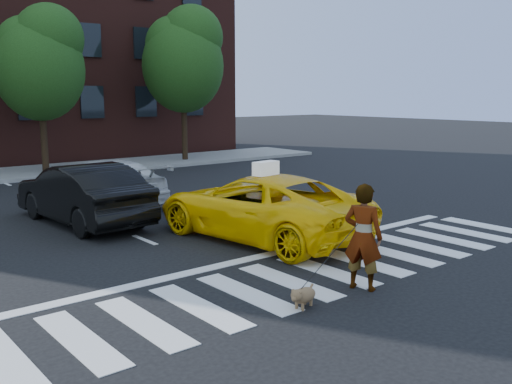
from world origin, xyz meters
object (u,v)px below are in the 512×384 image
Objects in this scene: taxi at (260,206)px; woman at (363,237)px; black_sedan at (83,194)px; tree_mid at (40,59)px; white_suv at (106,182)px; tree_right at (184,55)px; dog at (302,296)px.

taxi is 4.08m from woman.
black_sedan reaches higher than taxi.
woman is (-0.80, -18.10, -3.90)m from tree_mid.
black_sedan is 2.67m from white_suv.
tree_mid reaches higher than woman.
woman is at bearing -113.31° from tree_right.
white_suv is 2.56× the size of woman.
dog is at bearing 76.59° from white_suv.
tree_right is 11.99× the size of dog.
tree_mid is 18.83m from dog.
white_suv is (-1.07, 6.26, -0.07)m from taxi.
woman is (1.74, -8.10, 0.14)m from black_sedan.
woman is 1.64m from dog.
tree_right is 14.51m from black_sedan.
dog is (-2.42, -3.98, -0.55)m from taxi.
tree_mid is 11.08m from black_sedan.
black_sedan is at bearing -64.22° from taxi.
woman reaches higher than dog.
dog is at bearing 51.41° from taxi.
tree_right is at bearing -141.04° from white_suv.
taxi reaches higher than white_suv.
tree_right reaches higher than taxi.
tree_right is 4.06× the size of woman.
black_sedan is at bearing -104.22° from tree_mid.
white_suv is 7.56× the size of dog.
dog is (-9.27, -18.11, -5.05)m from tree_right.
tree_mid reaches higher than white_suv.
black_sedan is at bearing -9.60° from woman.
tree_right reaches higher than dog.
tree_mid reaches higher than dog.
tree_mid is 1.46× the size of white_suv.
tree_mid is 3.74× the size of woman.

